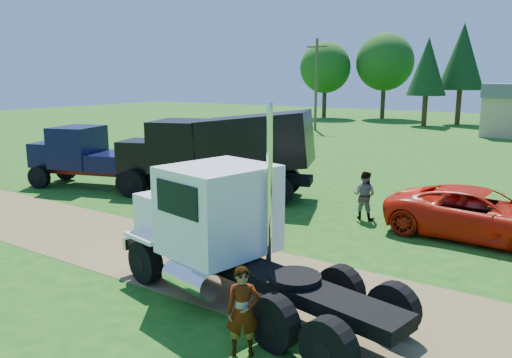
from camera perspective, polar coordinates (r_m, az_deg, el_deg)
The scene contains 8 objects.
ground at distance 14.82m, azimuth -7.09°, elevation -9.39°, with size 140.00×140.00×0.00m, color #1A5111.
dirt_track at distance 14.82m, azimuth -7.09°, elevation -9.37°, with size 120.00×4.20×0.01m, color olive.
white_semi_tractor at distance 12.36m, azimuth -4.07°, elevation -5.73°, with size 8.00×4.00×4.72m.
black_dump_truck at distance 22.26m, azimuth -4.10°, elevation 3.45°, with size 9.10×5.49×3.90m.
navy_truck at distance 25.62m, azimuth -18.50°, elevation 2.48°, with size 6.86×4.16×2.93m.
orange_pickup at distance 18.11m, azimuth 24.22°, elevation -3.68°, with size 2.77×6.02×1.67m, color red.
spectator_a at distance 9.85m, azimuth -1.51°, elevation -14.91°, with size 0.65×0.43×1.78m, color #999999.
spectator_b at distance 19.22m, azimuth 12.26°, elevation -1.82°, with size 0.89×0.69×1.83m, color #999999.
Camera 1 is at (9.13, -10.41, 5.29)m, focal length 35.00 mm.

